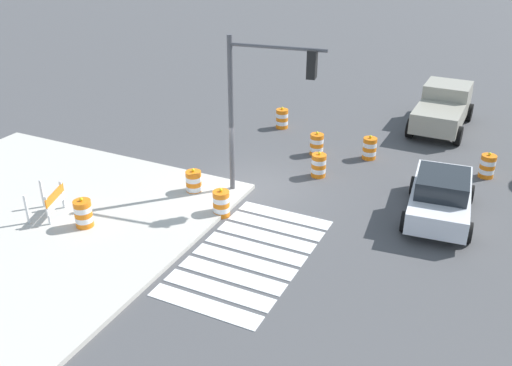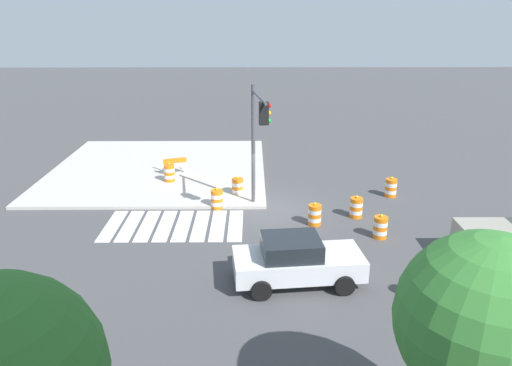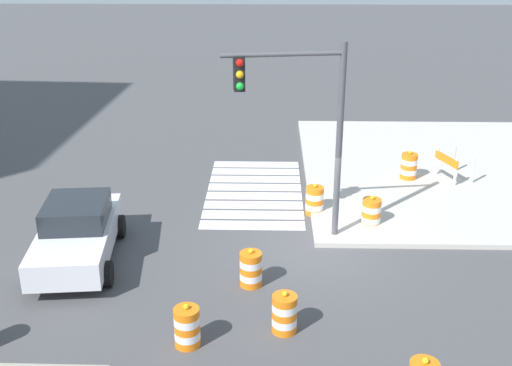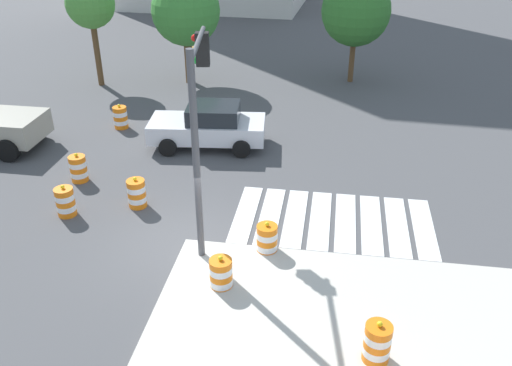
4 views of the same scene
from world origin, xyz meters
TOP-DOWN VIEW (x-y plane):
  - ground_plane at (0.00, 0.00)m, footprint 120.00×120.00m
  - sidewalk_corner at (6.00, -6.00)m, footprint 12.00×12.00m
  - crosswalk_stripes at (4.00, 1.80)m, footprint 5.85×3.20m
  - sports_car at (-0.81, 6.41)m, footprint 4.46×2.47m
  - pickup_truck at (-9.67, 5.05)m, footprint 5.16×2.37m
  - traffic_barrel_near_corner at (1.38, -1.75)m, footprint 0.56×0.56m
  - traffic_barrel_crosswalk_end at (-6.17, -1.62)m, footprint 0.56×0.56m
  - traffic_barrel_median_near at (-3.94, 0.93)m, footprint 0.56×0.56m
  - traffic_barrel_median_far at (-2.01, 1.73)m, footprint 0.56×0.56m
  - traffic_barrel_far_curb at (-4.49, 3.02)m, footprint 0.56×0.56m
  - traffic_barrel_lane_center at (2.28, -0.12)m, footprint 0.56×0.56m
  - traffic_barrel_opposite_curb at (-4.77, 7.53)m, footprint 0.56×0.56m
  - traffic_barrel_on_sidewalk at (5.01, -3.58)m, footprint 0.56×0.56m
  - construction_barricade at (4.96, -4.99)m, footprint 1.43×1.15m
  - traffic_light_pole at (0.42, 0.52)m, footprint 0.78×3.26m

SIDE VIEW (x-z plane):
  - ground_plane at x=0.00m, z-range 0.00..0.00m
  - crosswalk_stripes at x=4.00m, z-range 0.00..0.02m
  - sidewalk_corner at x=6.00m, z-range 0.00..0.15m
  - traffic_barrel_near_corner at x=1.38m, z-range -0.06..0.96m
  - traffic_barrel_crosswalk_end at x=-6.17m, z-range -0.06..0.96m
  - traffic_barrel_median_near at x=-3.94m, z-range -0.06..0.96m
  - traffic_barrel_median_far at x=-2.01m, z-range -0.06..0.96m
  - traffic_barrel_far_curb at x=-4.49m, z-range -0.06..0.96m
  - traffic_barrel_lane_center at x=2.28m, z-range -0.06..0.96m
  - traffic_barrel_opposite_curb at x=-4.77m, z-range -0.06..0.96m
  - traffic_barrel_on_sidewalk at x=5.01m, z-range 0.09..1.11m
  - construction_barricade at x=4.96m, z-range 0.22..1.22m
  - sports_car at x=-0.81m, z-range 0.00..1.63m
  - pickup_truck at x=-9.67m, z-range 0.01..1.93m
  - traffic_light_pole at x=0.42m, z-range 1.16..6.66m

